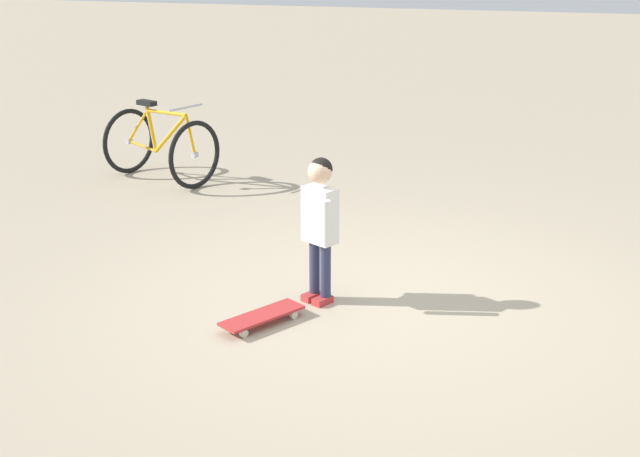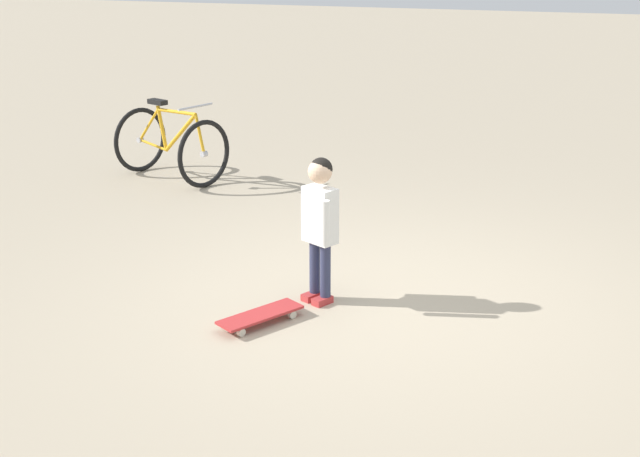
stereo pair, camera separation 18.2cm
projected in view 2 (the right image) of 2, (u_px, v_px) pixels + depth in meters
The scene contains 4 objects.
ground_plane at pixel (384, 299), 6.36m from camera, with size 50.00×50.00×0.00m, color tan.
child_person at pixel (320, 214), 6.13m from camera, with size 0.35×0.28×1.06m.
skateboard at pixel (260, 316), 5.95m from camera, with size 0.63×0.48×0.07m.
bicycle_mid at pixel (171, 144), 9.34m from camera, with size 1.05×1.26×0.85m.
Camera 2 is at (5.71, 1.39, 2.53)m, focal length 49.27 mm.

